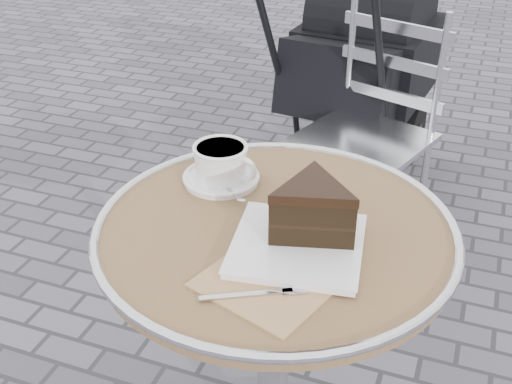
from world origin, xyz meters
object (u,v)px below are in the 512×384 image
(cake_plate_set, at_px, (308,219))
(cappuccino_set, at_px, (222,166))
(bistro_chair, at_px, (378,107))
(baby_stroller, at_px, (359,74))
(cafe_table, at_px, (274,291))

(cake_plate_set, bearing_deg, cappuccino_set, 137.67)
(cappuccino_set, relative_size, cake_plate_set, 0.45)
(cake_plate_set, xyz_separation_m, bistro_chair, (-0.06, 1.11, -0.24))
(bistro_chair, bearing_deg, baby_stroller, 127.85)
(bistro_chair, height_order, baby_stroller, baby_stroller)
(baby_stroller, bearing_deg, cafe_table, -77.69)
(cafe_table, height_order, cappuccino_set, cappuccino_set)
(cake_plate_set, distance_m, baby_stroller, 1.65)
(cafe_table, relative_size, cake_plate_set, 1.95)
(cake_plate_set, height_order, baby_stroller, baby_stroller)
(cappuccino_set, bearing_deg, baby_stroller, 100.15)
(cafe_table, bearing_deg, baby_stroller, 95.89)
(bistro_chair, bearing_deg, cappuccino_set, -82.15)
(cafe_table, xyz_separation_m, baby_stroller, (-0.16, 1.56, -0.09))
(cake_plate_set, xyz_separation_m, baby_stroller, (-0.24, 1.60, -0.31))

